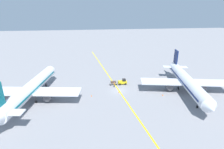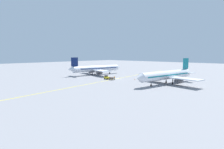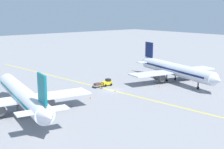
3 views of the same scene
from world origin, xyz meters
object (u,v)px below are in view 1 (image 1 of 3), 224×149
airplane_adjacent_stand (31,89)px  traffic_cone_by_wingtip (91,96)px  baggage_cart_trailing (113,83)px  ground_crew_worker (114,85)px  traffic_cone_mid_apron (119,92)px  airplane_at_gate (186,81)px  baggage_tug_white (123,82)px  traffic_cone_near_nose (163,95)px

airplane_adjacent_stand → traffic_cone_by_wingtip: bearing=179.5°
baggage_cart_trailing → ground_crew_worker: bearing=89.7°
baggage_cart_trailing → traffic_cone_by_wingtip: size_ratio=4.79×
ground_crew_worker → traffic_cone_mid_apron: (-0.72, 4.62, -0.63)m
baggage_cart_trailing → traffic_cone_by_wingtip: (8.01, 7.77, -0.49)m
airplane_adjacent_stand → ground_crew_worker: size_ratio=21.08×
traffic_cone_by_wingtip → baggage_cart_trailing: bearing=-135.9°
baggage_cart_trailing → ground_crew_worker: size_ratio=1.57×
baggage_cart_trailing → ground_crew_worker: 2.04m
baggage_cart_trailing → traffic_cone_by_wingtip: 11.17m
airplane_at_gate → airplane_adjacent_stand: bearing=-1.8°
baggage_tug_white → traffic_cone_by_wingtip: (11.31, 7.69, -0.63)m
traffic_cone_by_wingtip → airplane_adjacent_stand: bearing=-0.5°
airplane_at_gate → traffic_cone_mid_apron: (20.96, -2.47, -3.43)m
baggage_tug_white → traffic_cone_mid_apron: (2.59, 6.57, -0.63)m
baggage_cart_trailing → traffic_cone_mid_apron: bearing=96.1°
airplane_at_gate → traffic_cone_by_wingtip: size_ratio=64.12×
baggage_cart_trailing → traffic_cone_by_wingtip: bearing=44.1°
ground_crew_worker → traffic_cone_by_wingtip: ground_crew_worker is taller
airplane_at_gate → baggage_cart_trailing: size_ratio=13.39×
baggage_cart_trailing → traffic_cone_by_wingtip: baggage_cart_trailing is taller
airplane_at_gate → airplane_adjacent_stand: 46.54m
traffic_cone_mid_apron → traffic_cone_by_wingtip: (8.72, 1.12, 0.00)m
airplane_at_gate → airplane_adjacent_stand: size_ratio=1.00×
baggage_tug_white → traffic_cone_near_nose: bearing=134.1°
traffic_cone_mid_apron → baggage_cart_trailing: bearing=-83.9°
baggage_tug_white → ground_crew_worker: bearing=30.5°
airplane_at_gate → traffic_cone_near_nose: 8.95m
airplane_at_gate → baggage_tug_white: 20.67m
ground_crew_worker → traffic_cone_near_nose: 16.10m
traffic_cone_by_wingtip → ground_crew_worker: bearing=-144.3°
airplane_at_gate → ground_crew_worker: size_ratio=20.99×
baggage_tug_white → baggage_cart_trailing: 3.30m
airplane_at_gate → traffic_cone_mid_apron: bearing=-6.7°
traffic_cone_near_nose → traffic_cone_mid_apron: (12.84, -4.03, 0.00)m
traffic_cone_mid_apron → traffic_cone_by_wingtip: same height
airplane_at_gate → traffic_cone_near_nose: airplane_at_gate is taller
baggage_tug_white → traffic_cone_by_wingtip: baggage_tug_white is taller
ground_crew_worker → traffic_cone_mid_apron: bearing=98.9°
baggage_cart_trailing → traffic_cone_near_nose: size_ratio=4.79×
ground_crew_worker → traffic_cone_near_nose: ground_crew_worker is taller
airplane_adjacent_stand → traffic_cone_near_nose: airplane_adjacent_stand is taller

